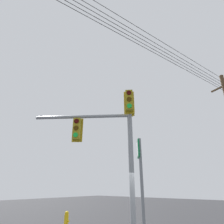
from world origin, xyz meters
TOP-DOWN VIEW (x-y plane):
  - signal_mast_assembly at (0.65, -0.49)m, footprint 2.86×3.77m
  - route_sign_primary at (2.76, 1.92)m, footprint 0.33×0.25m
  - fire_hydrant at (-0.57, -4.70)m, footprint 0.22×0.30m
  - overhead_wire_span at (1.31, -0.23)m, footprint 22.57×5.99m

SIDE VIEW (x-z plane):
  - fire_hydrant at x=-0.57m, z-range 0.00..0.81m
  - route_sign_primary at x=2.76m, z-range 0.35..3.43m
  - signal_mast_assembly at x=0.65m, z-range 1.23..7.13m
  - overhead_wire_span at x=1.31m, z-range 8.68..10.50m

